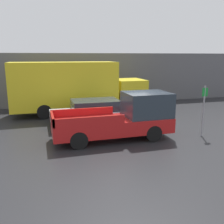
% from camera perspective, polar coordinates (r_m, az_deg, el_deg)
% --- Properties ---
extents(ground_plane, '(60.00, 60.00, 0.00)m').
position_cam_1_polar(ground_plane, '(12.92, 4.36, -4.63)').
color(ground_plane, '#232326').
extents(building_wall, '(28.00, 0.15, 4.06)m').
position_cam_1_polar(building_wall, '(20.26, -3.73, 7.53)').
color(building_wall, '#56565B').
rests_on(building_wall, ground).
extents(pickup_truck, '(5.52, 1.93, 2.16)m').
position_cam_1_polar(pickup_truck, '(11.74, 2.73, -1.34)').
color(pickup_truck, red).
rests_on(pickup_truck, ground).
extents(car, '(4.67, 2.01, 1.45)m').
position_cam_1_polar(car, '(14.00, -4.20, -0.07)').
color(car, silver).
rests_on(car, ground).
extents(delivery_truck, '(8.99, 2.52, 3.46)m').
position_cam_1_polar(delivery_truck, '(17.02, -8.64, 5.79)').
color(delivery_truck, gold).
rests_on(delivery_truck, ground).
extents(parking_sign, '(0.30, 0.07, 2.47)m').
position_cam_1_polar(parking_sign, '(12.73, 20.18, 0.82)').
color(parking_sign, gray).
rests_on(parking_sign, ground).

